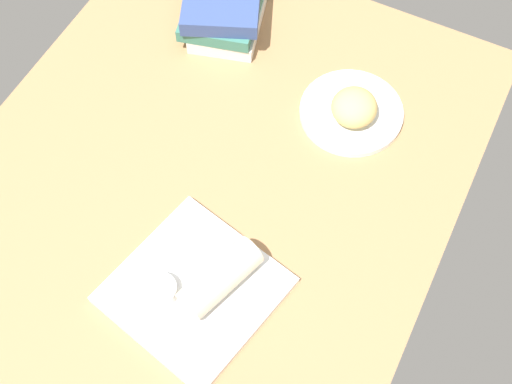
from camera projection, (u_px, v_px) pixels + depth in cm
name	position (u px, v px, depth cm)	size (l,w,h in cm)	color
dining_table	(211.00, 178.00, 134.49)	(110.00, 90.00, 4.00)	#9E754C
round_plate	(351.00, 112.00, 138.84)	(20.47, 20.47, 1.40)	white
scone_pastry	(354.00, 107.00, 134.73)	(9.14, 8.93, 6.24)	tan
square_plate	(195.00, 290.00, 120.22)	(25.61, 25.61, 1.60)	white
sauce_cup	(160.00, 290.00, 117.92)	(5.94, 5.94, 2.47)	silver
breakfast_wrap	(220.00, 277.00, 117.36)	(5.83, 5.83, 14.91)	beige
book_stack	(224.00, 8.00, 147.03)	(24.33, 21.58, 9.33)	silver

